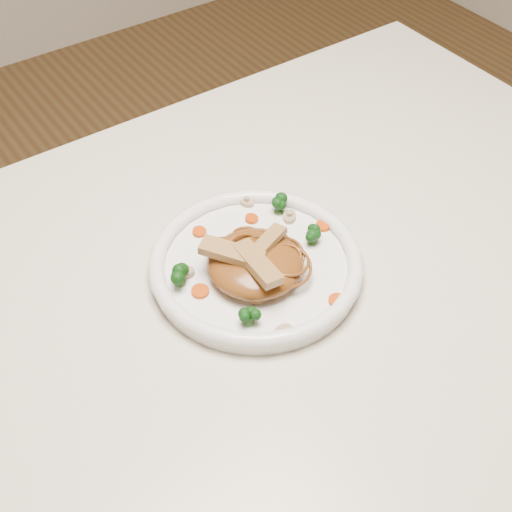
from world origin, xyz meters
TOP-DOWN VIEW (x-y plane):
  - table at (0.00, 0.00)m, footprint 1.20×0.80m
  - plate at (0.01, 0.02)m, footprint 0.33×0.33m
  - noodle_mound at (-0.00, 0.00)m, footprint 0.13×0.13m
  - chicken_a at (0.02, 0.01)m, footprint 0.06×0.04m
  - chicken_b at (-0.03, 0.02)m, footprint 0.07×0.08m
  - chicken_c at (-0.02, -0.02)m, footprint 0.03×0.08m
  - broccoli_0 at (0.09, 0.08)m, footprint 0.03×0.03m
  - broccoli_1 at (-0.09, 0.04)m, footprint 0.03×0.03m
  - broccoli_2 at (-0.06, -0.06)m, footprint 0.03×0.03m
  - broccoli_3 at (0.09, 0.01)m, footprint 0.03×0.03m
  - carrot_0 at (0.05, 0.08)m, footprint 0.02×0.02m
  - carrot_1 at (-0.08, 0.01)m, footprint 0.03×0.03m
  - carrot_2 at (0.12, 0.02)m, footprint 0.03×0.03m
  - carrot_3 at (-0.02, 0.10)m, footprint 0.02×0.02m
  - carrot_4 at (0.05, -0.09)m, footprint 0.03×0.03m
  - mushroom_0 at (-0.03, -0.09)m, footprint 0.03×0.03m
  - mushroom_1 at (0.09, 0.06)m, footprint 0.03×0.03m
  - mushroom_2 at (-0.08, 0.05)m, footprint 0.04×0.04m
  - mushroom_3 at (0.06, 0.12)m, footprint 0.03×0.03m

SIDE VIEW (x-z plane):
  - table at x=0.00m, z-range 0.28..1.03m
  - plate at x=0.01m, z-range 0.75..0.77m
  - carrot_0 at x=0.05m, z-range 0.77..0.77m
  - carrot_1 at x=-0.08m, z-range 0.77..0.77m
  - carrot_2 at x=0.12m, z-range 0.77..0.77m
  - carrot_3 at x=-0.02m, z-range 0.77..0.77m
  - carrot_4 at x=0.05m, z-range 0.77..0.77m
  - mushroom_0 at x=-0.03m, z-range 0.77..0.77m
  - mushroom_1 at x=0.09m, z-range 0.77..0.77m
  - mushroom_2 at x=-0.08m, z-range 0.77..0.77m
  - mushroom_3 at x=0.06m, z-range 0.77..0.77m
  - broccoli_2 at x=-0.06m, z-range 0.77..0.79m
  - broccoli_0 at x=0.09m, z-range 0.77..0.79m
  - broccoli_3 at x=0.09m, z-range 0.77..0.79m
  - broccoli_1 at x=-0.09m, z-range 0.77..0.79m
  - noodle_mound at x=0.00m, z-range 0.76..0.80m
  - chicken_a at x=0.02m, z-range 0.80..0.81m
  - chicken_c at x=-0.02m, z-range 0.80..0.81m
  - chicken_b at x=-0.03m, z-range 0.80..0.81m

